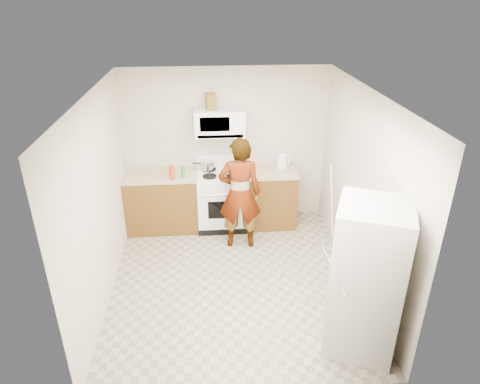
{
  "coord_description": "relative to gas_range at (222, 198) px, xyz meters",
  "views": [
    {
      "loc": [
        -0.31,
        -4.65,
        3.56
      ],
      "look_at": [
        0.12,
        0.55,
        1.04
      ],
      "focal_mm": 32.0,
      "sensor_mm": 36.0,
      "label": 1
    }
  ],
  "objects": [
    {
      "name": "pot_lid",
      "position": [
        -0.69,
        -0.15,
        0.46
      ],
      "size": [
        0.28,
        0.28,
        0.01
      ],
      "primitive_type": "cylinder",
      "rotation": [
        0.0,
        0.0,
        0.08
      ],
      "color": "white",
      "rests_on": "counter_left"
    },
    {
      "name": "broom",
      "position": [
        1.61,
        -0.63,
        0.18
      ],
      "size": [
        0.23,
        0.2,
        1.31
      ],
      "primitive_type": "cylinder",
      "rotation": [
        0.14,
        -0.14,
        -0.1
      ],
      "color": "white",
      "rests_on": "floor"
    },
    {
      "name": "saucepan",
      "position": [
        -0.21,
        0.13,
        0.53
      ],
      "size": [
        0.22,
        0.22,
        0.12
      ],
      "primitive_type": "cylinder",
      "rotation": [
        0.0,
        0.0,
        -0.06
      ],
      "color": "silver",
      "rests_on": "gas_range"
    },
    {
      "name": "right_wall",
      "position": [
        1.69,
        -1.48,
        0.76
      ],
      "size": [
        0.02,
        3.6,
        2.5
      ],
      "primitive_type": "cube",
      "color": "beige",
      "rests_on": "floor"
    },
    {
      "name": "floor",
      "position": [
        0.1,
        -1.48,
        -0.49
      ],
      "size": [
        3.6,
        3.6,
        0.0
      ],
      "primitive_type": "plane",
      "color": "gray",
      "rests_on": "ground"
    },
    {
      "name": "person",
      "position": [
        0.24,
        -0.61,
        0.37
      ],
      "size": [
        0.65,
        0.45,
        1.7
      ],
      "primitive_type": "imported",
      "rotation": [
        0.0,
        0.0,
        3.08
      ],
      "color": "tan",
      "rests_on": "floor"
    },
    {
      "name": "bottle_spray",
      "position": [
        -0.73,
        -0.22,
        0.56
      ],
      "size": [
        0.07,
        0.07,
        0.23
      ],
      "primitive_type": "cylinder",
      "rotation": [
        0.0,
        0.0,
        -0.01
      ],
      "color": "#B9390D",
      "rests_on": "counter_left"
    },
    {
      "name": "fridge",
      "position": [
        1.37,
        -2.7,
        0.36
      ],
      "size": [
        0.91,
        0.91,
        1.7
      ],
      "primitive_type": "cube",
      "rotation": [
        0.0,
        0.0,
        -0.39
      ],
      "color": "silver",
      "rests_on": "floor"
    },
    {
      "name": "bottle_green_cap",
      "position": [
        -0.58,
        -0.15,
        0.54
      ],
      "size": [
        0.07,
        0.07,
        0.18
      ],
      "primitive_type": "cylinder",
      "rotation": [
        0.0,
        0.0,
        -0.35
      ],
      "color": "#167E36",
      "rests_on": "counter_left"
    },
    {
      "name": "bottle_hot_sauce",
      "position": [
        -0.77,
        -0.04,
        0.53
      ],
      "size": [
        0.07,
        0.07,
        0.16
      ],
      "primitive_type": "cylinder",
      "rotation": [
        0.0,
        0.0,
        -0.33
      ],
      "color": "#E24819",
      "rests_on": "counter_left"
    },
    {
      "name": "counter_right",
      "position": [
        0.78,
        0.01,
        0.43
      ],
      "size": [
        0.82,
        0.64,
        0.03
      ],
      "primitive_type": "cube",
      "color": "tan",
      "rests_on": "cabinet_right"
    },
    {
      "name": "microwave",
      "position": [
        0.0,
        0.13,
        1.21
      ],
      "size": [
        0.76,
        0.38,
        0.4
      ],
      "primitive_type": "cube",
      "color": "white",
      "rests_on": "back_wall"
    },
    {
      "name": "kettle",
      "position": [
        0.98,
        0.14,
        0.55
      ],
      "size": [
        0.21,
        0.21,
        0.2
      ],
      "primitive_type": "cylinder",
      "rotation": [
        0.0,
        0.0,
        -0.26
      ],
      "color": "white",
      "rests_on": "counter_right"
    },
    {
      "name": "tray",
      "position": [
        0.16,
        -0.08,
        0.47
      ],
      "size": [
        0.28,
        0.22,
        0.05
      ],
      "primitive_type": "cube",
      "rotation": [
        0.0,
        0.0,
        -0.28
      ],
      "color": "white",
      "rests_on": "gas_range"
    },
    {
      "name": "jug",
      "position": [
        -0.12,
        0.14,
        1.53
      ],
      "size": [
        0.17,
        0.17,
        0.24
      ],
      "primitive_type": "cube",
      "rotation": [
        0.0,
        0.0,
        0.26
      ],
      "color": "brown",
      "rests_on": "microwave"
    },
    {
      "name": "gas_range",
      "position": [
        0.0,
        0.0,
        0.0
      ],
      "size": [
        0.76,
        0.65,
        1.13
      ],
      "color": "white",
      "rests_on": "floor"
    },
    {
      "name": "cabinet_right",
      "position": [
        0.78,
        0.01,
        -0.04
      ],
      "size": [
        0.8,
        0.62,
        0.9
      ],
      "primitive_type": "cube",
      "color": "brown",
      "rests_on": "floor"
    },
    {
      "name": "counter_left",
      "position": [
        -0.94,
        0.01,
        0.43
      ],
      "size": [
        1.14,
        0.64,
        0.03
      ],
      "primitive_type": "cube",
      "color": "tan",
      "rests_on": "cabinet_left"
    },
    {
      "name": "cabinet_left",
      "position": [
        -0.94,
        0.01,
        -0.04
      ],
      "size": [
        1.12,
        0.62,
        0.9
      ],
      "primitive_type": "cube",
      "color": "brown",
      "rests_on": "floor"
    },
    {
      "name": "back_wall",
      "position": [
        0.1,
        0.31,
        0.76
      ],
      "size": [
        3.2,
        0.02,
        2.5
      ],
      "primitive_type": "cube",
      "color": "beige",
      "rests_on": "floor"
    }
  ]
}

